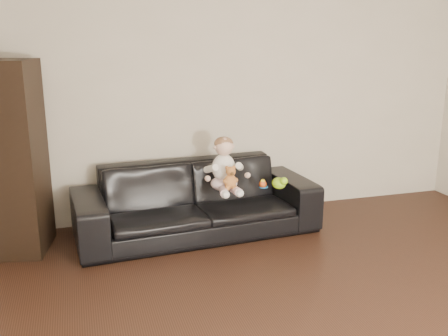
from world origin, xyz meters
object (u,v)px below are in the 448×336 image
object	(u,v)px
cabinet	(16,158)
teddy_bear	(230,178)
toy_green	(279,183)
toy_rattle	(263,184)
baby	(224,168)
toy_blue_disc	(264,187)
sofa	(196,200)

from	to	relation	value
cabinet	teddy_bear	xyz separation A→B (m)	(1.84, -0.35, -0.23)
toy_green	toy_rattle	world-z (taller)	toy_green
teddy_bear	toy_rattle	size ratio (longest dim) A/B	2.88
teddy_bear	toy_rattle	world-z (taller)	teddy_bear
baby	toy_blue_disc	xyz separation A→B (m)	(0.40, -0.01, -0.22)
toy_rattle	toy_blue_disc	world-z (taller)	toy_rattle
toy_green	toy_rattle	xyz separation A→B (m)	(-0.14, 0.07, -0.02)
baby	toy_blue_disc	bearing A→B (deg)	2.85
toy_blue_disc	toy_green	bearing A→B (deg)	-33.59
sofa	toy_rattle	world-z (taller)	sofa
teddy_bear	toy_blue_disc	size ratio (longest dim) A/B	2.49
toy_rattle	toy_blue_disc	xyz separation A→B (m)	(0.01, 0.01, -0.03)
toy_green	toy_blue_disc	xyz separation A→B (m)	(-0.12, 0.08, -0.05)
toy_green	baby	bearing A→B (deg)	170.36
baby	sofa	bearing A→B (deg)	156.77
sofa	baby	xyz separation A→B (m)	(0.25, -0.12, 0.33)
toy_rattle	toy_green	bearing A→B (deg)	-27.93
cabinet	toy_blue_disc	distance (m)	2.27
baby	toy_green	distance (m)	0.55
sofa	toy_green	bearing A→B (deg)	-19.52
sofa	toy_rattle	distance (m)	0.66
cabinet	teddy_bear	bearing A→B (deg)	0.01
baby	toy_blue_disc	size ratio (longest dim) A/B	5.97
sofa	toy_green	size ratio (longest dim) A/B	14.36
teddy_bear	toy_green	world-z (taller)	teddy_bear
toy_green	toy_blue_disc	world-z (taller)	toy_green
teddy_bear	toy_green	xyz separation A→B (m)	(0.51, 0.07, -0.11)
cabinet	teddy_bear	size ratio (longest dim) A/B	7.78
cabinet	toy_rattle	world-z (taller)	cabinet
cabinet	toy_blue_disc	bearing A→B (deg)	5.65
toy_green	toy_rattle	distance (m)	0.16
teddy_bear	toy_green	size ratio (longest dim) A/B	1.35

